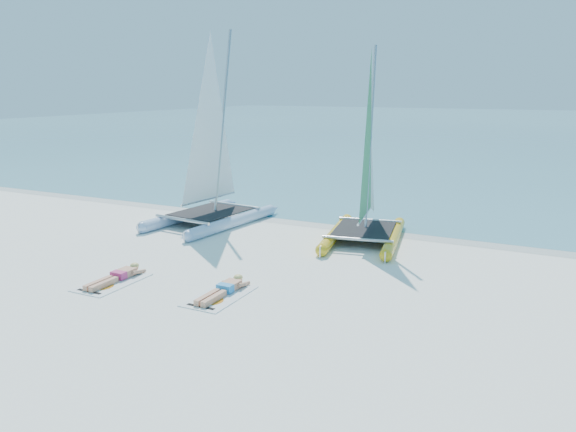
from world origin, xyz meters
The scene contains 9 objects.
ground centered at (0.00, 0.00, 0.00)m, with size 140.00×140.00×0.00m, color white.
sea centered at (0.00, 63.00, 0.01)m, with size 140.00×115.00×0.01m, color #7CCBD0.
wet_sand_strip centered at (0.00, 5.50, 0.00)m, with size 140.00×1.40×0.01m, color silver.
catamaran_blue centered at (-3.69, 3.86, 2.04)m, with size 2.92×5.24×6.85m.
catamaran_yellow centered at (1.77, 4.43, 1.93)m, with size 2.91×4.95×6.14m.
towel_a centered at (-2.41, -2.42, 0.01)m, with size 1.00×1.85×0.02m, color white.
sunbather_a centered at (-2.41, -2.23, 0.12)m, with size 0.37×1.73×0.26m.
towel_b centered at (0.45, -2.03, 0.01)m, with size 1.00×1.85×0.02m, color white.
sunbather_b centered at (0.45, -1.84, 0.12)m, with size 0.37×1.73×0.26m.
Camera 1 is at (7.21, -12.15, 4.65)m, focal length 35.00 mm.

